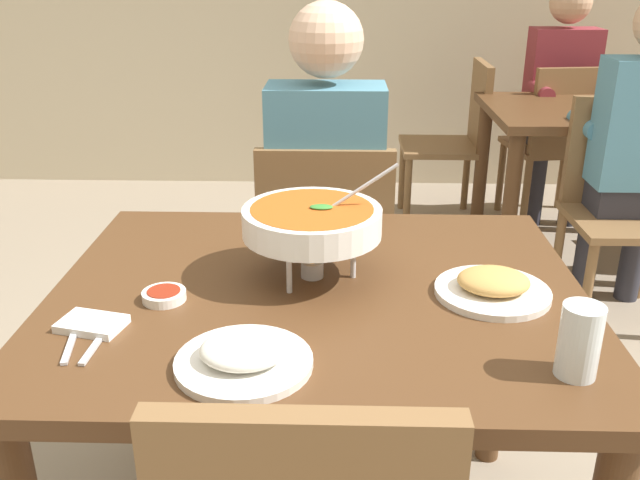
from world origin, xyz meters
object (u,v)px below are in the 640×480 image
object	(u,v)px
curry_bowl	(312,222)
patron_bg_middle	(562,91)
diner_main	(326,185)
patron_bg_left	(639,140)
appetizer_plate	(493,286)
drink_glass	(579,345)
chair_bg_corner	(458,134)
sauce_dish	(164,295)
chair_bg_left	(621,196)
rice_plate	(244,356)
dining_table_far	(592,137)
chair_diner_main	(325,257)
dining_table_main	(318,336)
chair_bg_middle	(558,138)

from	to	relation	value
curry_bowl	patron_bg_middle	world-z (taller)	patron_bg_middle
diner_main	patron_bg_left	distance (m)	1.38
curry_bowl	appetizer_plate	size ratio (longest dim) A/B	1.39
drink_glass	patron_bg_left	world-z (taller)	patron_bg_left
curry_bowl	chair_bg_corner	world-z (taller)	curry_bowl
diner_main	sauce_dish	distance (m)	0.90
diner_main	chair_bg_left	distance (m)	1.37
curry_bowl	rice_plate	distance (m)	0.39
dining_table_far	sauce_dish	bearing A→B (deg)	-128.06
curry_bowl	chair_diner_main	bearing A→B (deg)	88.82
appetizer_plate	sauce_dish	world-z (taller)	appetizer_plate
chair_bg_left	dining_table_main	bearing A→B (deg)	-130.63
appetizer_plate	drink_glass	bearing A→B (deg)	-74.78
chair_bg_middle	patron_bg_left	size ratio (longest dim) A/B	0.69
dining_table_main	patron_bg_left	world-z (taller)	patron_bg_left
appetizer_plate	sauce_dish	distance (m)	0.68
chair_diner_main	chair_bg_middle	bearing A→B (deg)	53.03
dining_table_main	chair_diner_main	world-z (taller)	chair_diner_main
chair_bg_left	patron_bg_left	distance (m)	0.24
chair_bg_middle	chair_bg_corner	world-z (taller)	same
chair_bg_left	patron_bg_left	world-z (taller)	patron_bg_left
rice_plate	dining_table_far	bearing A→B (deg)	58.61
chair_bg_left	sauce_dish	bearing A→B (deg)	-136.03
appetizer_plate	chair_bg_middle	xyz separation A→B (m)	(0.87, 2.41, -0.28)
curry_bowl	patron_bg_middle	distance (m)	2.75
chair_bg_middle	patron_bg_left	distance (m)	1.01
patron_bg_left	chair_bg_left	bearing A→B (deg)	-170.68
dining_table_main	dining_table_far	world-z (taller)	same
dining_table_far	dining_table_main	bearing A→B (deg)	-122.83
diner_main	chair_bg_corner	distance (m)	1.84
chair_diner_main	dining_table_far	size ratio (longest dim) A/B	0.90
dining_table_main	drink_glass	xyz separation A→B (m)	(0.45, -0.31, 0.18)
chair_diner_main	drink_glass	bearing A→B (deg)	-67.29
dining_table_far	chair_bg_middle	xyz separation A→B (m)	(-0.01, 0.46, -0.12)
curry_bowl	rice_plate	bearing A→B (deg)	-106.00
diner_main	sauce_dish	size ratio (longest dim) A/B	14.56
drink_glass	chair_bg_corner	xyz separation A→B (m)	(0.26, 2.78, -0.32)
chair_diner_main	appetizer_plate	world-z (taller)	chair_diner_main
curry_bowl	dining_table_far	size ratio (longest dim) A/B	0.33
dining_table_far	chair_bg_middle	bearing A→B (deg)	91.44
rice_plate	appetizer_plate	distance (m)	0.56
chair_diner_main	dining_table_far	world-z (taller)	chair_diner_main
appetizer_plate	patron_bg_middle	size ratio (longest dim) A/B	0.18
appetizer_plate	patron_bg_middle	world-z (taller)	patron_bg_middle
drink_glass	chair_bg_left	xyz separation A→B (m)	(0.76, 1.71, -0.32)
drink_glass	patron_bg_middle	xyz separation A→B (m)	(0.80, 2.81, -0.08)
drink_glass	patron_bg_middle	world-z (taller)	patron_bg_middle
rice_plate	appetizer_plate	bearing A→B (deg)	30.44
sauce_dish	chair_bg_left	xyz separation A→B (m)	(1.52, 1.46, -0.27)
rice_plate	patron_bg_left	world-z (taller)	patron_bg_left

